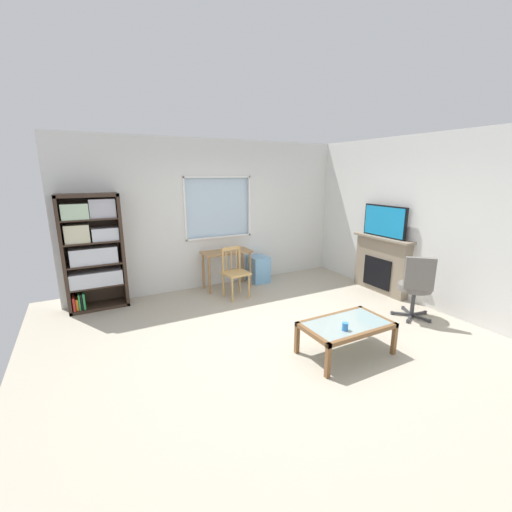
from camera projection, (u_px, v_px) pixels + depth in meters
name	position (u px, v px, depth m)	size (l,w,h in m)	color
ground	(278.00, 334.00, 4.61)	(6.37, 5.88, 0.02)	#B2A893
wall_back_with_window	(212.00, 215.00, 6.36)	(5.37, 0.15, 2.78)	silver
wall_right	(420.00, 221.00, 5.52)	(0.12, 5.08, 2.78)	silver
bookshelf	(93.00, 249.00, 5.28)	(0.90, 0.38, 1.86)	#38281E
desk_under_window	(227.00, 258.00, 6.32)	(0.93, 0.44, 0.73)	#A37547
wooden_chair	(235.00, 272.00, 5.88)	(0.46, 0.44, 0.90)	tan
plastic_drawer_unit	(259.00, 269.00, 6.77)	(0.35, 0.40, 0.53)	#72ADDB
fireplace	(381.00, 264.00, 6.15)	(0.26, 1.22, 1.04)	gray
tv	(385.00, 221.00, 5.95)	(0.06, 0.91, 0.57)	black
office_chair	(416.00, 284.00, 4.95)	(0.63, 0.60, 1.00)	slate
coffee_table	(346.00, 327.00, 4.03)	(1.08, 0.63, 0.41)	#8C9E99
sippy_cup	(345.00, 326.00, 3.82)	(0.07, 0.07, 0.09)	#337FD6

